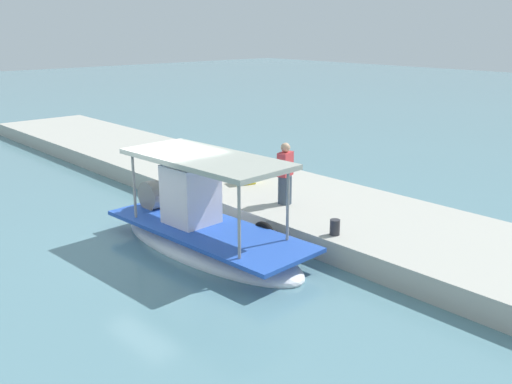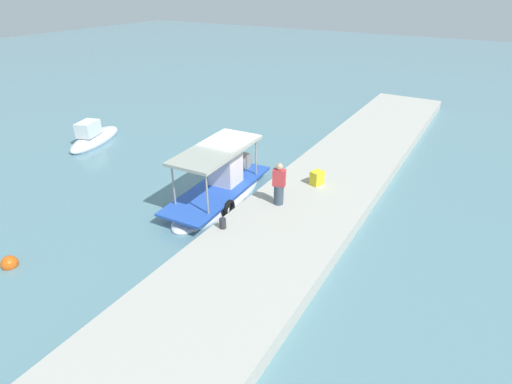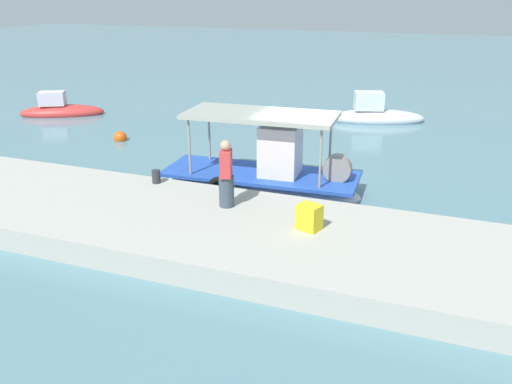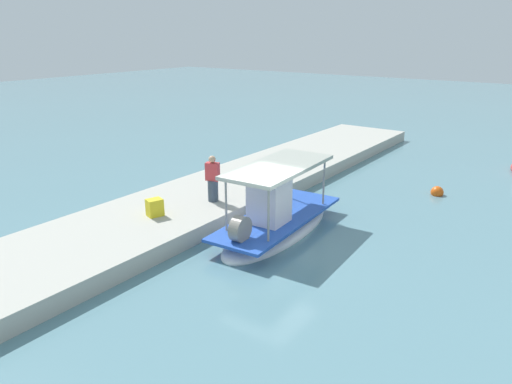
# 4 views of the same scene
# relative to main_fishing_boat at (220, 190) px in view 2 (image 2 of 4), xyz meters

# --- Properties ---
(ground_plane) EXTENTS (120.00, 120.00, 0.00)m
(ground_plane) POSITION_rel_main_fishing_boat_xyz_m (1.09, 0.51, -0.43)
(ground_plane) COLOR slate
(dock_quay) EXTENTS (36.00, 4.35, 0.57)m
(dock_quay) POSITION_rel_main_fishing_boat_xyz_m (1.09, -3.69, -0.14)
(dock_quay) COLOR #B3B1A6
(dock_quay) RESTS_ON ground_plane
(main_fishing_boat) EXTENTS (6.14, 2.39, 2.71)m
(main_fishing_boat) POSITION_rel_main_fishing_boat_xyz_m (0.00, 0.00, 0.00)
(main_fishing_boat) COLOR white
(main_fishing_boat) RESTS_ON ground_plane
(fisherman_near_bollard) EXTENTS (0.47, 0.54, 1.71)m
(fisherman_near_bollard) POSITION_rel_main_fishing_boat_xyz_m (0.01, -2.79, 0.92)
(fisherman_near_bollard) COLOR #3B4958
(fisherman_near_bollard) RESTS_ON dock_quay
(mooring_bollard) EXTENTS (0.24, 0.24, 0.37)m
(mooring_bollard) POSITION_rel_main_fishing_boat_xyz_m (-2.53, -1.92, 0.33)
(mooring_bollard) COLOR #2D2D33
(mooring_bollard) RESTS_ON dock_quay
(cargo_crate) EXTENTS (0.61, 0.55, 0.59)m
(cargo_crate) POSITION_rel_main_fishing_boat_xyz_m (2.31, -3.40, 0.44)
(cargo_crate) COLOR yellow
(cargo_crate) RESTS_ON dock_quay
(marker_buoy) EXTENTS (0.53, 0.53, 0.53)m
(marker_buoy) POSITION_rel_main_fishing_boat_xyz_m (-7.28, 3.29, -0.32)
(marker_buoy) COLOR #E55813
(marker_buoy) RESTS_ON ground_plane
(moored_boat_near) EXTENTS (4.48, 2.65, 1.58)m
(moored_boat_near) POSITION_rel_main_fishing_boat_xyz_m (1.76, 10.12, -0.16)
(moored_boat_near) COLOR silver
(moored_boat_near) RESTS_ON ground_plane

